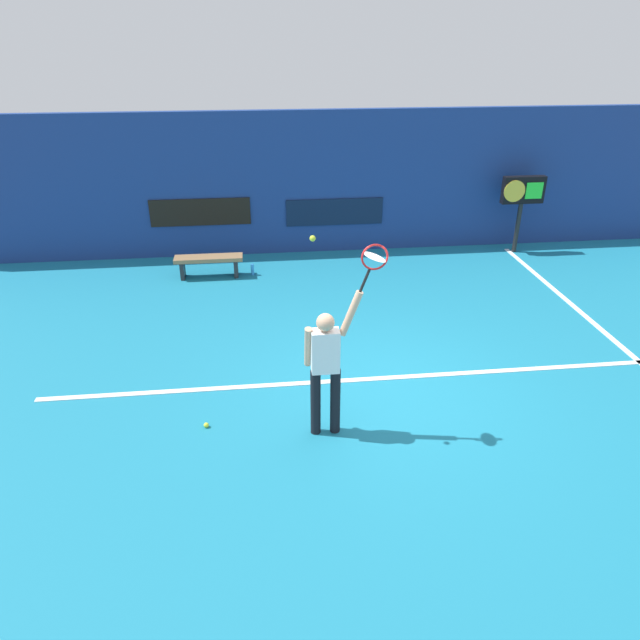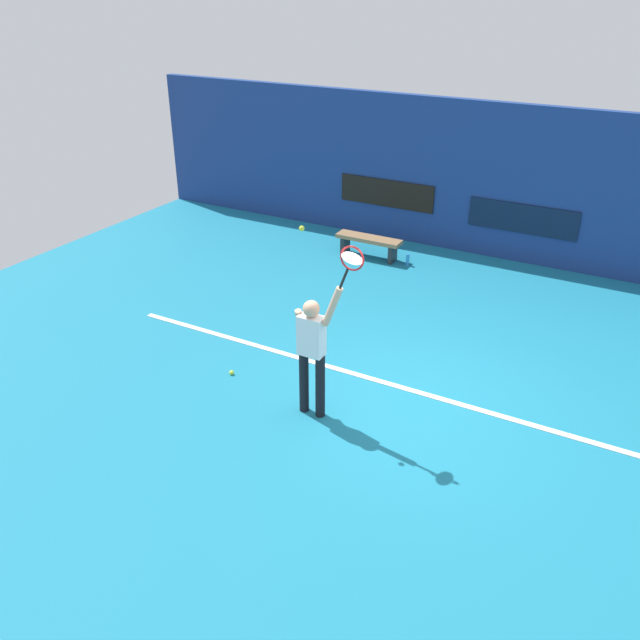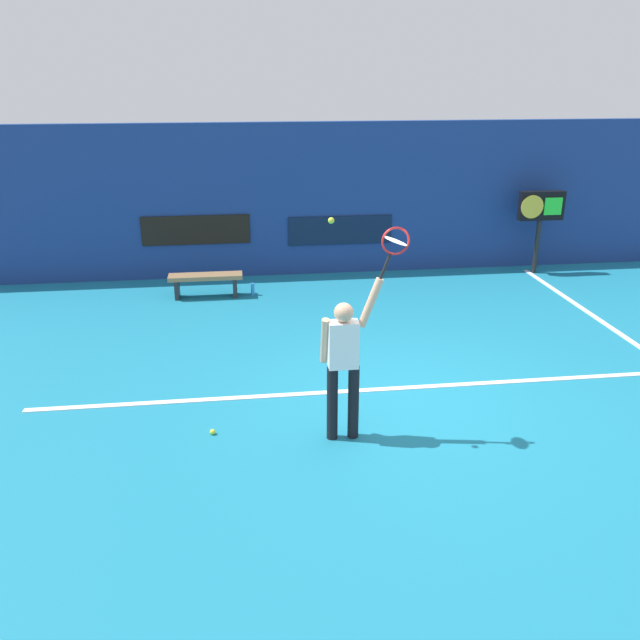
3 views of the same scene
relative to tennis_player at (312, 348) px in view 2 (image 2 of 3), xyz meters
name	(u,v)px [view 2 (image 2 of 3)]	position (x,y,z in m)	size (l,w,h in m)	color
ground_plane	(408,401)	(1.04, 0.89, -1.01)	(18.00, 18.00, 0.00)	teal
back_wall	(528,186)	(1.04, 6.87, 0.56)	(18.00, 0.20, 3.14)	navy
sponsor_banner_center	(522,219)	(1.04, 6.75, -0.08)	(2.20, 0.03, 0.60)	#0C1933
sponsor_banner_portside	(386,193)	(-1.96, 6.75, 0.02)	(2.20, 0.03, 0.60)	black
court_baseline	(415,392)	(1.04, 1.15, -1.00)	(10.00, 0.10, 0.01)	white
tennis_player	(312,348)	(0.00, 0.00, 0.00)	(0.69, 0.31, 1.97)	black
tennis_racket	(351,261)	(0.54, 0.00, 1.33)	(0.40, 0.27, 0.62)	black
tennis_ball	(302,228)	(-0.15, 0.03, 1.60)	(0.07, 0.07, 0.07)	#CCE033
court_bench	(369,242)	(-1.77, 5.48, -0.67)	(1.40, 0.36, 0.45)	olive
water_bottle	(408,260)	(-0.88, 5.48, -0.89)	(0.07, 0.07, 0.24)	#338CD8
spare_ball	(232,373)	(-1.54, 0.26, -0.98)	(0.07, 0.07, 0.07)	#CCE033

